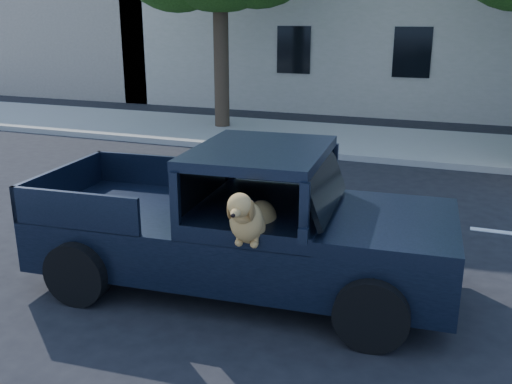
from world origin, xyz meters
TOP-DOWN VIEW (x-y plane):
  - ground at (0.00, 0.00)m, footprint 120.00×120.00m
  - far_sidewalk at (0.00, 9.20)m, footprint 60.00×4.00m
  - lane_stripes at (2.00, 3.40)m, footprint 21.60×0.14m
  - building_left at (-15.00, 16.50)m, footprint 12.00×6.00m
  - pickup_truck at (0.42, 0.15)m, footprint 5.24×2.74m

SIDE VIEW (x-z plane):
  - ground at x=0.00m, z-range 0.00..0.00m
  - lane_stripes at x=2.00m, z-range 0.00..0.01m
  - far_sidewalk at x=0.00m, z-range 0.00..0.15m
  - pickup_truck at x=0.42m, z-range -0.30..1.53m
  - building_left at x=-15.00m, z-range 0.00..8.00m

